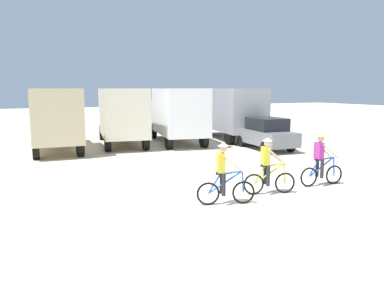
{
  "coord_description": "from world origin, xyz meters",
  "views": [
    {
      "loc": [
        -5.95,
        -9.89,
        3.35
      ],
      "look_at": [
        0.41,
        3.95,
        1.1
      ],
      "focal_mm": 35.3,
      "sensor_mm": 36.0,
      "label": 1
    }
  ],
  "objects_px": {
    "sedan_parked": "(266,133)",
    "cyclist_orange_shirt": "(224,176)",
    "cyclist_near_camera": "(321,162)",
    "box_truck_cream_rv": "(122,114)",
    "box_truck_grey_hauler": "(230,111)",
    "cyclist_cowboy_hat": "(268,168)",
    "box_truck_tan_camper": "(55,116)",
    "box_truck_avon_van": "(177,113)"
  },
  "relations": [
    {
      "from": "box_truck_tan_camper",
      "to": "box_truck_grey_hauler",
      "type": "distance_m",
      "value": 11.01
    },
    {
      "from": "box_truck_avon_van",
      "to": "box_truck_cream_rv",
      "type": "bearing_deg",
      "value": 169.71
    },
    {
      "from": "sedan_parked",
      "to": "box_truck_tan_camper",
      "type": "bearing_deg",
      "value": 158.04
    },
    {
      "from": "box_truck_tan_camper",
      "to": "cyclist_orange_shirt",
      "type": "distance_m",
      "value": 12.72
    },
    {
      "from": "sedan_parked",
      "to": "cyclist_orange_shirt",
      "type": "xyz_separation_m",
      "value": [
        -7.09,
        -7.89,
        -0.04
      ]
    },
    {
      "from": "box_truck_avon_van",
      "to": "box_truck_grey_hauler",
      "type": "height_order",
      "value": "same"
    },
    {
      "from": "sedan_parked",
      "to": "cyclist_cowboy_hat",
      "type": "height_order",
      "value": "cyclist_cowboy_hat"
    },
    {
      "from": "box_truck_avon_van",
      "to": "box_truck_grey_hauler",
      "type": "bearing_deg",
      "value": 3.25
    },
    {
      "from": "box_truck_grey_hauler",
      "to": "cyclist_cowboy_hat",
      "type": "distance_m",
      "value": 13.33
    },
    {
      "from": "box_truck_grey_hauler",
      "to": "sedan_parked",
      "type": "distance_m",
      "value": 4.64
    },
    {
      "from": "cyclist_cowboy_hat",
      "to": "sedan_parked",
      "type": "bearing_deg",
      "value": 54.88
    },
    {
      "from": "box_truck_avon_van",
      "to": "cyclist_orange_shirt",
      "type": "distance_m",
      "value": 12.74
    },
    {
      "from": "sedan_parked",
      "to": "cyclist_cowboy_hat",
      "type": "bearing_deg",
      "value": -125.12
    },
    {
      "from": "box_truck_cream_rv",
      "to": "box_truck_tan_camper",
      "type": "bearing_deg",
      "value": -170.85
    },
    {
      "from": "box_truck_tan_camper",
      "to": "cyclist_cowboy_hat",
      "type": "distance_m",
      "value": 12.99
    },
    {
      "from": "box_truck_tan_camper",
      "to": "sedan_parked",
      "type": "distance_m",
      "value": 11.5
    },
    {
      "from": "box_truck_grey_hauler",
      "to": "cyclist_orange_shirt",
      "type": "relative_size",
      "value": 3.83
    },
    {
      "from": "box_truck_cream_rv",
      "to": "sedan_parked",
      "type": "relative_size",
      "value": 1.63
    },
    {
      "from": "box_truck_grey_hauler",
      "to": "cyclist_cowboy_hat",
      "type": "relative_size",
      "value": 3.83
    },
    {
      "from": "box_truck_tan_camper",
      "to": "box_truck_avon_van",
      "type": "distance_m",
      "value": 7.11
    },
    {
      "from": "cyclist_orange_shirt",
      "to": "cyclist_near_camera",
      "type": "bearing_deg",
      "value": 6.84
    },
    {
      "from": "box_truck_avon_van",
      "to": "box_truck_tan_camper",
      "type": "bearing_deg",
      "value": -179.89
    },
    {
      "from": "sedan_parked",
      "to": "cyclist_orange_shirt",
      "type": "distance_m",
      "value": 10.61
    },
    {
      "from": "box_truck_grey_hauler",
      "to": "box_truck_tan_camper",
      "type": "bearing_deg",
      "value": -178.78
    },
    {
      "from": "box_truck_tan_camper",
      "to": "cyclist_orange_shirt",
      "type": "height_order",
      "value": "box_truck_tan_camper"
    },
    {
      "from": "box_truck_avon_van",
      "to": "cyclist_cowboy_hat",
      "type": "height_order",
      "value": "box_truck_avon_van"
    },
    {
      "from": "box_truck_avon_van",
      "to": "box_truck_grey_hauler",
      "type": "xyz_separation_m",
      "value": [
        3.9,
        0.22,
        0.0
      ]
    },
    {
      "from": "cyclist_near_camera",
      "to": "box_truck_grey_hauler",
      "type": "bearing_deg",
      "value": 74.2
    },
    {
      "from": "cyclist_orange_shirt",
      "to": "cyclist_near_camera",
      "type": "relative_size",
      "value": 1.0
    },
    {
      "from": "box_truck_cream_rv",
      "to": "box_truck_grey_hauler",
      "type": "distance_m",
      "value": 7.21
    },
    {
      "from": "box_truck_cream_rv",
      "to": "cyclist_near_camera",
      "type": "xyz_separation_m",
      "value": [
        3.83,
        -12.29,
        -1.03
      ]
    },
    {
      "from": "box_truck_tan_camper",
      "to": "sedan_parked",
      "type": "xyz_separation_m",
      "value": [
        10.63,
        -4.29,
        -0.99
      ]
    },
    {
      "from": "box_truck_cream_rv",
      "to": "box_truck_grey_hauler",
      "type": "height_order",
      "value": "same"
    },
    {
      "from": "box_truck_cream_rv",
      "to": "cyclist_near_camera",
      "type": "bearing_deg",
      "value": -72.69
    },
    {
      "from": "cyclist_near_camera",
      "to": "sedan_parked",
      "type": "bearing_deg",
      "value": 67.99
    },
    {
      "from": "box_truck_cream_rv",
      "to": "box_truck_grey_hauler",
      "type": "xyz_separation_m",
      "value": [
        7.2,
        -0.38,
        0.0
      ]
    },
    {
      "from": "box_truck_grey_hauler",
      "to": "cyclist_near_camera",
      "type": "bearing_deg",
      "value": -105.8
    },
    {
      "from": "box_truck_avon_van",
      "to": "sedan_parked",
      "type": "bearing_deg",
      "value": -50.73
    },
    {
      "from": "box_truck_grey_hauler",
      "to": "sedan_parked",
      "type": "xyz_separation_m",
      "value": [
        -0.38,
        -4.52,
        -0.99
      ]
    },
    {
      "from": "box_truck_grey_hauler",
      "to": "cyclist_near_camera",
      "type": "height_order",
      "value": "box_truck_grey_hauler"
    },
    {
      "from": "box_truck_avon_van",
      "to": "cyclist_cowboy_hat",
      "type": "relative_size",
      "value": 3.86
    },
    {
      "from": "cyclist_orange_shirt",
      "to": "cyclist_near_camera",
      "type": "height_order",
      "value": "same"
    }
  ]
}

